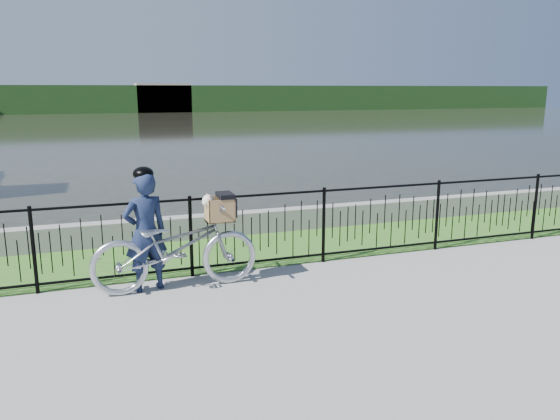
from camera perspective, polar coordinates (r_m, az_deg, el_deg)
name	(u,v)px	position (r m, az deg, el deg)	size (l,w,h in m)	color
ground	(300,309)	(6.62, 2.08, -10.33)	(120.00, 120.00, 0.00)	gray
grass_strip	(242,250)	(8.95, -3.96, -4.18)	(60.00, 2.00, 0.01)	#376921
water	(124,128)	(38.83, -16.01, 8.24)	(120.00, 120.00, 0.00)	#26271D
quay_wall	(227,224)	(9.84, -5.52, -1.49)	(60.00, 0.30, 0.40)	gray
fence	(260,231)	(7.87, -2.10, -2.18)	(14.00, 0.06, 1.15)	black
far_treeline	(108,99)	(65.73, -17.56, 11.01)	(120.00, 6.00, 3.00)	#1E3F18
far_building_right	(163,98)	(64.71, -12.11, 11.38)	(6.00, 3.00, 3.20)	#ABA08A
bicycle_rig	(176,247)	(7.22, -10.81, -3.78)	(2.15, 0.75, 1.26)	#B1B5BD
cyclist	(145,230)	(7.21, -13.90, -2.04)	(0.63, 0.49, 1.62)	#16203D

